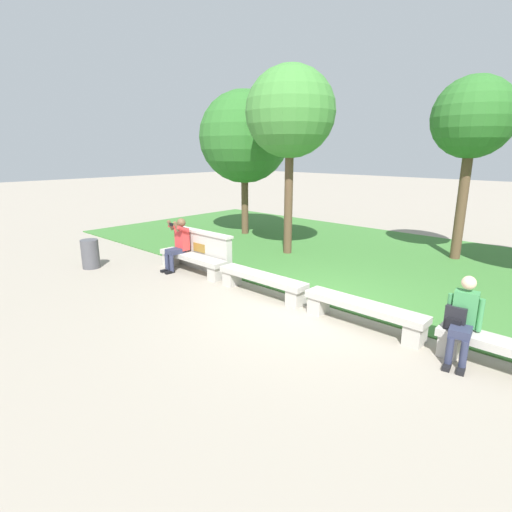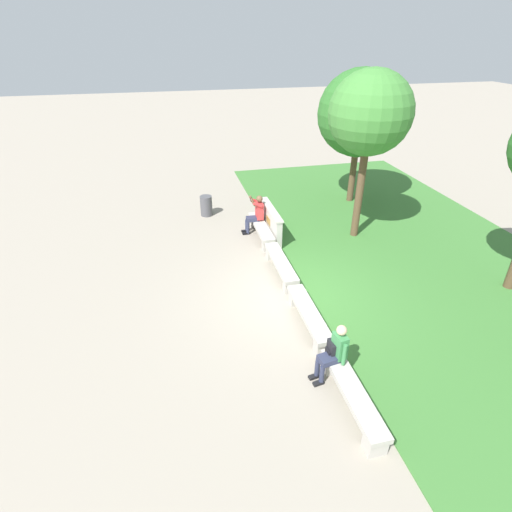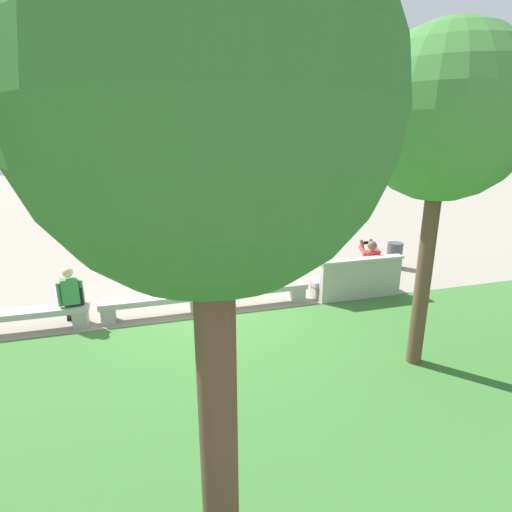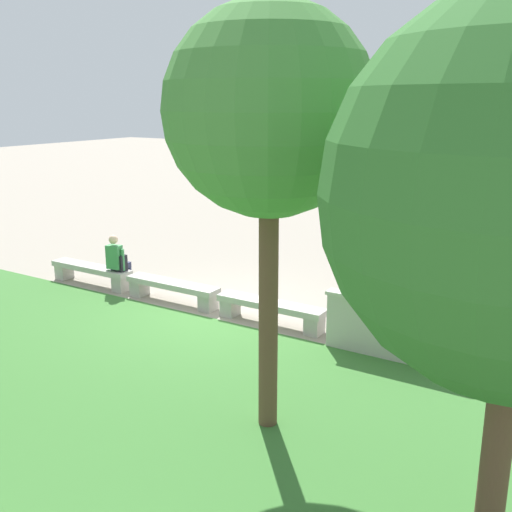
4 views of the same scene
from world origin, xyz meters
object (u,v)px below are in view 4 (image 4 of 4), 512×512
bench_mid (172,288)px  person_photographer (421,313)px  bench_main (393,334)px  bench_near (271,309)px  person_distant (118,260)px  backpack (120,263)px  bench_far (91,272)px  tree_right_background (269,113)px

bench_mid → person_photographer: size_ratio=1.66×
bench_main → bench_mid: 4.72m
bench_near → person_distant: (3.95, -0.07, 0.37)m
bench_mid → person_distant: person_distant is taller
bench_mid → person_photographer: bearing=-179.1°
bench_mid → backpack: backpack is taller
bench_far → bench_mid: bearing=180.0°
person_photographer → tree_right_background: size_ratio=0.25×
person_photographer → backpack: (6.63, 0.04, -0.11)m
person_photographer → bench_mid: bearing=0.9°
bench_main → bench_mid: same height
tree_right_background → person_distant: bearing=-28.9°
bench_near → person_distant: size_ratio=1.74×
bench_mid → bench_far: 2.36m
bench_far → backpack: backpack is taller
bench_near → backpack: size_ratio=5.12×
backpack → bench_main: bearing=179.6°
bench_far → tree_right_background: size_ratio=0.42×
bench_mid → bench_far: bearing=0.0°
person_distant → backpack: person_distant is taller
person_distant → tree_right_background: (-5.73, 3.17, 3.28)m
bench_main → tree_right_background: bearing=79.4°
person_distant → tree_right_background: 7.32m
bench_mid → person_photographer: (-5.15, -0.08, 0.43)m
tree_right_background → backpack: bearing=-29.2°
bench_near → person_photographer: size_ratio=1.66×
person_photographer → tree_right_background: (1.00, 3.18, 3.22)m
backpack → tree_right_background: size_ratio=0.08×
bench_near → tree_right_background: (-1.78, 3.10, 3.65)m
bench_main → backpack: backpack is taller
bench_far → backpack: bearing=-177.3°
bench_near → bench_far: size_ratio=1.00×
bench_main → person_photographer: person_photographer is taller
bench_far → person_photographer: 7.52m
bench_near → backpack: 3.86m
bench_near → person_distant: person_distant is taller
bench_mid → bench_far: size_ratio=1.00×
bench_near → tree_right_background: bearing=119.9°
person_photographer → tree_right_background: 4.64m
person_photographer → tree_right_background: tree_right_background is taller
bench_main → person_photographer: size_ratio=1.66×
person_distant → person_photographer: bearing=-179.9°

